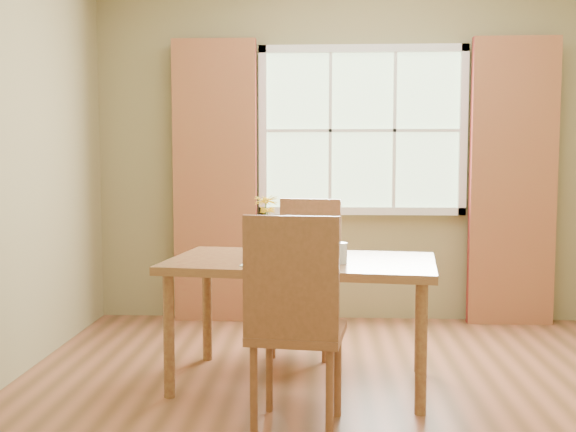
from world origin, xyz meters
The scene contains 12 objects.
room centered at (0.00, 0.00, 1.35)m, with size 4.24×3.84×2.74m.
window centered at (0.00, 1.87, 1.50)m, with size 1.62×0.06×1.32m.
curtain_left centered at (-1.15, 1.78, 1.10)m, with size 0.65×0.08×2.20m, color maroon.
curtain_right centered at (1.15, 1.78, 1.10)m, with size 0.65×0.08×2.20m, color maroon.
dining_table centered at (-0.43, 0.30, 0.65)m, with size 1.58×1.02×0.72m.
chair_near centered at (-0.44, -0.41, 0.57)m, with size 0.48×0.48×1.04m.
chair_far centered at (-0.41, 1.00, 0.55)m, with size 0.49×0.49×1.01m.
placemat centered at (-0.50, 0.15, 0.72)m, with size 0.45×0.33×0.01m, color #E3EAC6.
plate centered at (-0.55, 0.21, 0.73)m, with size 0.22×0.22×0.01m, color #9DC631.
croissant_sandwich centered at (-0.49, 0.22, 0.80)m, with size 0.20×0.16×0.13m.
water_glass centered at (-0.22, 0.16, 0.77)m, with size 0.08×0.08×0.11m.
flower_vase centered at (-0.65, 0.52, 0.93)m, with size 0.14×0.14×0.34m.
Camera 1 is at (-0.32, -3.46, 1.30)m, focal length 42.00 mm.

